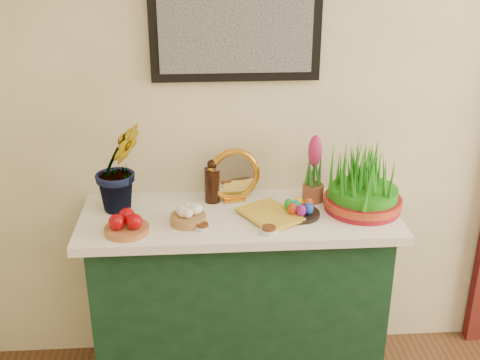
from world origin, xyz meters
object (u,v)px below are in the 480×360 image
(book, at_px, (251,220))
(wheatgrass_sabzeh, at_px, (364,184))
(mirror, at_px, (234,176))
(hyacinth_green, at_px, (118,153))
(sideboard, at_px, (239,301))

(book, relative_size, wheatgrass_sabzeh, 0.75)
(mirror, height_order, book, mirror)
(mirror, xyz_separation_m, book, (0.06, -0.25, -0.10))
(wheatgrass_sabzeh, bearing_deg, hyacinth_green, 175.69)
(mirror, bearing_deg, sideboard, -83.76)
(sideboard, bearing_deg, book, -67.44)
(mirror, bearing_deg, hyacinth_green, -172.95)
(hyacinth_green, relative_size, mirror, 2.07)
(hyacinth_green, xyz_separation_m, mirror, (0.50, 0.06, -0.14))
(sideboard, relative_size, wheatgrass_sabzeh, 3.75)
(sideboard, bearing_deg, mirror, 96.24)
(sideboard, height_order, mirror, mirror)
(mirror, relative_size, wheatgrass_sabzeh, 0.74)
(sideboard, relative_size, book, 5.02)
(sideboard, distance_m, hyacinth_green, 0.90)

